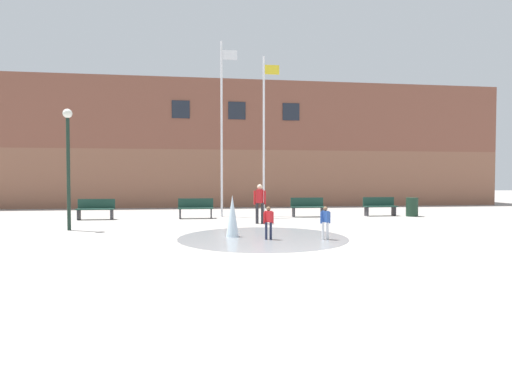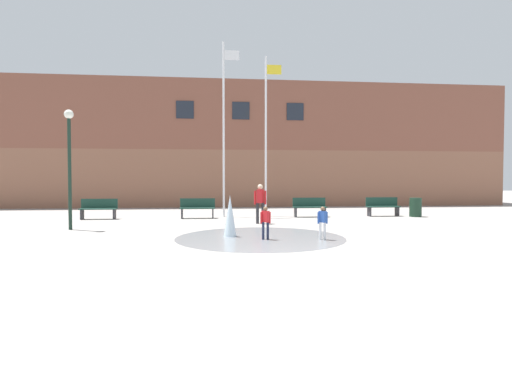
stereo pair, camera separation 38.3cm
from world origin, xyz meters
name	(u,v)px [view 2 (the right image)]	position (x,y,z in m)	size (l,w,h in m)	color
ground_plane	(300,270)	(0.00, 0.00, 0.00)	(100.00, 100.00, 0.00)	gray
library_building	(238,147)	(0.00, 20.75, 4.08)	(36.00, 6.05, 8.15)	brown
splash_fountain	(245,227)	(-0.74, 4.59, 0.33)	(5.18, 5.18, 1.30)	gray
park_bench_left_of_flagpoles	(99,208)	(-6.85, 10.82, 0.48)	(1.60, 0.44, 0.91)	#28282D
park_bench_under_left_flagpole	(198,208)	(-2.46, 10.79, 0.48)	(1.60, 0.44, 0.91)	#28282D
park_bench_center	(310,207)	(2.83, 10.91, 0.48)	(1.60, 0.44, 0.91)	#28282D
park_bench_near_trashcan	(383,206)	(6.45, 10.93, 0.48)	(1.60, 0.44, 0.91)	#28282D
child_running	(323,220)	(1.50, 3.79, 0.58)	(0.31, 0.24, 0.99)	silver
adult_watching	(260,201)	(0.16, 8.27, 0.93)	(0.50, 0.39, 1.59)	#28282D
child_in_fountain	(266,220)	(-0.17, 4.02, 0.58)	(0.31, 0.24, 0.99)	#1E233D
flagpole_left	(224,124)	(-1.21, 11.47, 4.40)	(0.80, 0.10, 8.31)	silver
flagpole_right	(266,132)	(0.83, 11.47, 4.09)	(0.80, 0.10, 7.68)	silver
lamp_post_left_lane	(69,152)	(-6.77, 7.04, 2.74)	(0.32, 0.32, 4.24)	#192D23
trash_can	(415,207)	(7.88, 10.46, 0.45)	(0.56, 0.56, 0.90)	#193323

